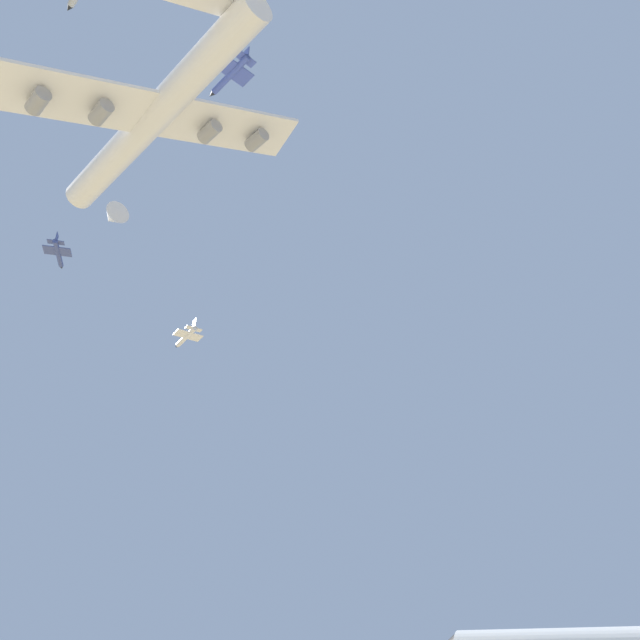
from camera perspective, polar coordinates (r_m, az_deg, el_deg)
carrier_jet at (r=134.91m, az=-15.15°, el=18.16°), size 78.06×59.33×23.33m
chase_jet_lead at (r=202.45m, az=-23.26°, el=5.73°), size 14.85×9.64×4.00m
chase_jet_right_wing at (r=151.23m, az=-8.37°, el=21.72°), size 15.22×8.28×4.00m
chase_jet_trailing at (r=186.28m, az=-12.39°, el=-1.54°), size 15.24×8.40×4.00m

